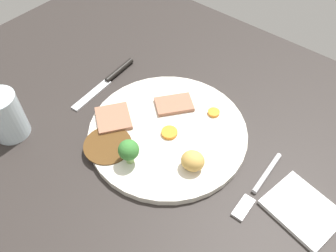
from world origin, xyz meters
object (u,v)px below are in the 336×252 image
(dinner_plate, at_px, (168,132))
(folded_napkin, at_px, (302,210))
(roast_potato_left, at_px, (193,161))
(water_glass, at_px, (5,116))
(knife, at_px, (110,79))
(carrot_coin_back, at_px, (169,133))
(meat_slice_under, at_px, (174,104))
(fork, at_px, (258,186))
(carrot_coin_front, at_px, (214,112))
(broccoli_floret, at_px, (129,151))
(meat_slice_main, at_px, (113,118))

(dinner_plate, bearing_deg, folded_napkin, -176.62)
(roast_potato_left, height_order, water_glass, water_glass)
(knife, bearing_deg, carrot_coin_back, 73.86)
(roast_potato_left, relative_size, carrot_coin_back, 1.34)
(meat_slice_under, distance_m, fork, 0.23)
(folded_napkin, bearing_deg, carrot_coin_front, -17.86)
(water_glass, bearing_deg, broccoli_floret, -158.61)
(water_glass, relative_size, folded_napkin, 0.85)
(fork, bearing_deg, dinner_plate, -90.01)
(meat_slice_under, xyz_separation_m, carrot_coin_back, (-0.04, 0.06, -0.00))
(roast_potato_left, relative_size, knife, 0.22)
(broccoli_floret, distance_m, knife, 0.23)
(meat_slice_main, relative_size, broccoli_floret, 1.35)
(carrot_coin_front, height_order, water_glass, water_glass)
(carrot_coin_back, xyz_separation_m, folded_napkin, (-0.26, -0.02, -0.01))
(roast_potato_left, relative_size, fork, 0.27)
(fork, bearing_deg, water_glass, -67.60)
(roast_potato_left, distance_m, water_glass, 0.35)
(meat_slice_main, height_order, water_glass, water_glass)
(meat_slice_under, height_order, carrot_coin_front, meat_slice_under)
(meat_slice_under, relative_size, knife, 0.39)
(dinner_plate, bearing_deg, knife, -10.13)
(carrot_coin_front, xyz_separation_m, broccoli_floret, (0.05, 0.19, 0.03))
(fork, relative_size, water_glass, 1.64)
(carrot_coin_back, bearing_deg, folded_napkin, -175.08)
(roast_potato_left, height_order, carrot_coin_front, roast_potato_left)
(meat_slice_under, height_order, folded_napkin, meat_slice_under)
(broccoli_floret, xyz_separation_m, water_glass, (0.23, 0.09, 0.00))
(carrot_coin_back, bearing_deg, meat_slice_main, 21.51)
(broccoli_floret, xyz_separation_m, fork, (-0.20, -0.10, -0.04))
(meat_slice_main, xyz_separation_m, knife, (0.10, -0.08, -0.01))
(dinner_plate, relative_size, carrot_coin_front, 12.82)
(broccoli_floret, xyz_separation_m, knife, (0.19, -0.13, -0.04))
(dinner_plate, height_order, carrot_coin_back, carrot_coin_back)
(dinner_plate, height_order, water_glass, water_glass)
(meat_slice_main, distance_m, carrot_coin_front, 0.19)
(broccoli_floret, bearing_deg, fork, -152.03)
(meat_slice_main, height_order, broccoli_floret, broccoli_floret)
(meat_slice_main, xyz_separation_m, meat_slice_under, (-0.07, -0.10, 0.00))
(meat_slice_under, bearing_deg, carrot_coin_back, 122.22)
(dinner_plate, bearing_deg, water_glass, 38.71)
(meat_slice_under, bearing_deg, roast_potato_left, 141.34)
(dinner_plate, xyz_separation_m, roast_potato_left, (-0.09, 0.04, 0.02))
(water_glass, distance_m, folded_napkin, 0.54)
(water_glass, bearing_deg, carrot_coin_front, -135.06)
(carrot_coin_back, bearing_deg, meat_slice_under, -57.78)
(carrot_coin_back, xyz_separation_m, knife, (0.20, -0.04, -0.01))
(roast_potato_left, xyz_separation_m, water_glass, (0.32, 0.15, 0.02))
(carrot_coin_back, relative_size, broccoli_floret, 0.60)
(carrot_coin_back, relative_size, water_glass, 0.33)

